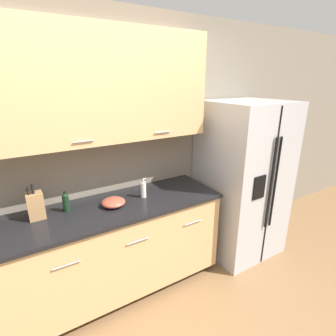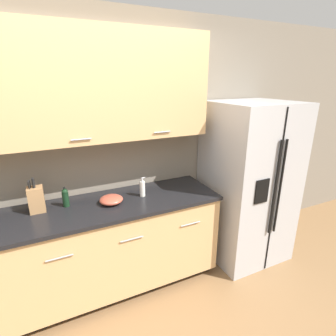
{
  "view_description": "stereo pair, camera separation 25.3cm",
  "coord_description": "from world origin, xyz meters",
  "px_view_note": "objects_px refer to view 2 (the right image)",
  "views": [
    {
      "loc": [
        -0.6,
        -0.99,
        1.99
      ],
      "look_at": [
        0.65,
        1.05,
        1.17
      ],
      "focal_mm": 28.0,
      "sensor_mm": 36.0,
      "label": 1
    },
    {
      "loc": [
        -0.38,
        -1.11,
        1.99
      ],
      "look_at": [
        0.65,
        1.05,
        1.17
      ],
      "focal_mm": 28.0,
      "sensor_mm": 36.0,
      "label": 2
    }
  ],
  "objects_px": {
    "knife_block": "(36,199)",
    "soap_dispenser": "(142,188)",
    "refrigerator": "(247,183)",
    "oil_bottle": "(65,197)",
    "mixing_bowl": "(111,200)"
  },
  "relations": [
    {
      "from": "mixing_bowl",
      "to": "knife_block",
      "type": "bearing_deg",
      "value": 169.05
    },
    {
      "from": "soap_dispenser",
      "to": "mixing_bowl",
      "type": "xyz_separation_m",
      "value": [
        -0.31,
        -0.03,
        -0.04
      ]
    },
    {
      "from": "refrigerator",
      "to": "oil_bottle",
      "type": "height_order",
      "value": "refrigerator"
    },
    {
      "from": "soap_dispenser",
      "to": "oil_bottle",
      "type": "xyz_separation_m",
      "value": [
        -0.68,
        0.09,
        0.01
      ]
    },
    {
      "from": "refrigerator",
      "to": "knife_block",
      "type": "relative_size",
      "value": 5.67
    },
    {
      "from": "knife_block",
      "to": "mixing_bowl",
      "type": "relative_size",
      "value": 1.5
    },
    {
      "from": "oil_bottle",
      "to": "mixing_bowl",
      "type": "distance_m",
      "value": 0.39
    },
    {
      "from": "soap_dispenser",
      "to": "oil_bottle",
      "type": "distance_m",
      "value": 0.69
    },
    {
      "from": "mixing_bowl",
      "to": "refrigerator",
      "type": "bearing_deg",
      "value": -2.86
    },
    {
      "from": "refrigerator",
      "to": "mixing_bowl",
      "type": "bearing_deg",
      "value": 177.14
    },
    {
      "from": "knife_block",
      "to": "mixing_bowl",
      "type": "distance_m",
      "value": 0.62
    },
    {
      "from": "knife_block",
      "to": "soap_dispenser",
      "type": "height_order",
      "value": "knife_block"
    },
    {
      "from": "refrigerator",
      "to": "soap_dispenser",
      "type": "height_order",
      "value": "refrigerator"
    },
    {
      "from": "knife_block",
      "to": "oil_bottle",
      "type": "bearing_deg",
      "value": -0.46
    },
    {
      "from": "knife_block",
      "to": "oil_bottle",
      "type": "height_order",
      "value": "knife_block"
    }
  ]
}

